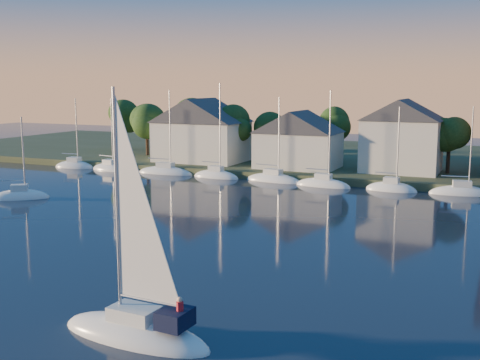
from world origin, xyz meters
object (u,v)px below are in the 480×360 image
Objects in this scene: clubhouse_centre at (298,139)px; drifting_sailboat_left at (20,198)px; clubhouse_west at (202,129)px; clubhouse_east at (402,135)px; hero_sailboat at (137,328)px.

drifting_sailboat_left reaches higher than clubhouse_centre.
drifting_sailboat_left is (-6.55, -31.39, -5.83)m from clubhouse_west.
clubhouse_east is at bearing 1.91° from clubhouse_west.
clubhouse_centre is at bearing -171.87° from clubhouse_east.
clubhouse_centre is at bearing 15.60° from drifting_sailboat_left.
clubhouse_west is at bearing 40.39° from drifting_sailboat_left.
clubhouse_west is at bearing -61.91° from hero_sailboat.
drifting_sailboat_left is (-33.22, 26.12, -0.48)m from hero_sailboat.
clubhouse_east is (30.00, 1.00, 0.07)m from clubhouse_west.
clubhouse_east reaches higher than clubhouse_west.
clubhouse_west is 32.59m from drifting_sailboat_left.
clubhouse_west is 0.99× the size of hero_sailboat.
drifting_sailboat_left is (-22.55, -30.39, -5.04)m from clubhouse_centre.
hero_sailboat is (-3.33, -58.51, -5.42)m from clubhouse_east.
clubhouse_east is (14.00, 2.00, 0.87)m from clubhouse_centre.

